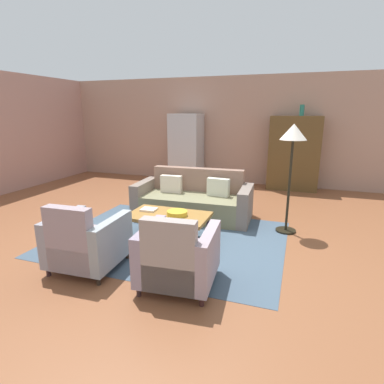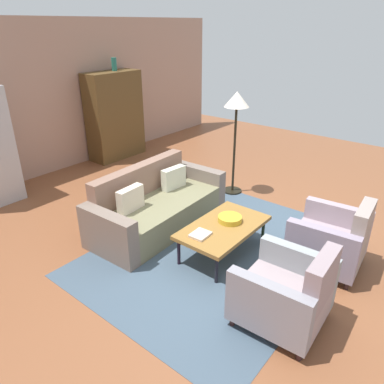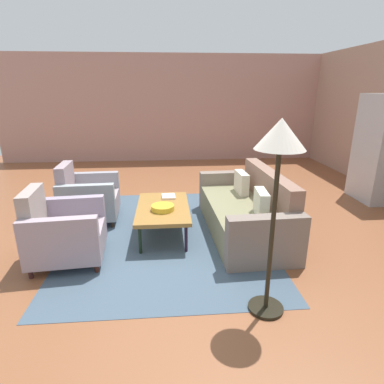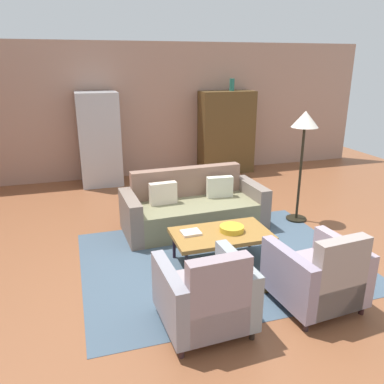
{
  "view_description": "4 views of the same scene",
  "coord_description": "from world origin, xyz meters",
  "px_view_note": "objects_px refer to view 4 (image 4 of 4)",
  "views": [
    {
      "loc": [
        1.65,
        -3.96,
        1.89
      ],
      "look_at": [
        0.13,
        0.39,
        0.69
      ],
      "focal_mm": 28.73,
      "sensor_mm": 36.0,
      "label": 1
    },
    {
      "loc": [
        -3.42,
        -2.13,
        2.69
      ],
      "look_at": [
        0.03,
        0.66,
        0.63
      ],
      "focal_mm": 34.11,
      "sensor_mm": 36.0,
      "label": 2
    },
    {
      "loc": [
        3.89,
        0.1,
        1.93
      ],
      "look_at": [
        0.06,
        0.42,
        0.66
      ],
      "focal_mm": 29.47,
      "sensor_mm": 36.0,
      "label": 3
    },
    {
      "loc": [
        -1.75,
        -4.03,
        2.41
      ],
      "look_at": [
        -0.32,
        0.6,
        0.77
      ],
      "focal_mm": 36.28,
      "sensor_mm": 36.0,
      "label": 4
    }
  ],
  "objects_px": {
    "coffee_table": "(221,235)",
    "vase_tall": "(232,85)",
    "armchair_left": "(207,297)",
    "floor_lamp": "(304,130)",
    "fruit_bowl": "(232,229)",
    "armchair_right": "(319,277)",
    "refrigerator": "(99,139)",
    "couch": "(192,208)",
    "book_stack": "(191,233)",
    "cabinet": "(226,132)"
  },
  "relations": [
    {
      "from": "armchair_left",
      "to": "vase_tall",
      "type": "xyz_separation_m",
      "value": [
        2.34,
        5.11,
        1.59
      ]
    },
    {
      "from": "armchair_right",
      "to": "coffee_table",
      "type": "bearing_deg",
      "value": 112.5
    },
    {
      "from": "couch",
      "to": "coffee_table",
      "type": "bearing_deg",
      "value": 87.79
    },
    {
      "from": "book_stack",
      "to": "vase_tall",
      "type": "relative_size",
      "value": 0.93
    },
    {
      "from": "fruit_bowl",
      "to": "cabinet",
      "type": "xyz_separation_m",
      "value": [
        1.51,
        3.95,
        0.46
      ]
    },
    {
      "from": "couch",
      "to": "vase_tall",
      "type": "xyz_separation_m",
      "value": [
        1.75,
        2.75,
        1.64
      ]
    },
    {
      "from": "couch",
      "to": "book_stack",
      "type": "xyz_separation_m",
      "value": [
        -0.36,
        -1.11,
        0.13
      ]
    },
    {
      "from": "coffee_table",
      "to": "vase_tall",
      "type": "relative_size",
      "value": 4.66
    },
    {
      "from": "couch",
      "to": "fruit_bowl",
      "type": "height_order",
      "value": "couch"
    },
    {
      "from": "coffee_table",
      "to": "armchair_left",
      "type": "xyz_separation_m",
      "value": [
        -0.6,
        -1.17,
        -0.03
      ]
    },
    {
      "from": "coffee_table",
      "to": "floor_lamp",
      "type": "bearing_deg",
      "value": 29.44
    },
    {
      "from": "book_stack",
      "to": "vase_tall",
      "type": "bearing_deg",
      "value": 61.32
    },
    {
      "from": "armchair_left",
      "to": "floor_lamp",
      "type": "xyz_separation_m",
      "value": [
        2.26,
        2.11,
        1.1
      ]
    },
    {
      "from": "armchair_right",
      "to": "refrigerator",
      "type": "height_order",
      "value": "refrigerator"
    },
    {
      "from": "couch",
      "to": "armchair_right",
      "type": "bearing_deg",
      "value": 102.14
    },
    {
      "from": "fruit_bowl",
      "to": "refrigerator",
      "type": "relative_size",
      "value": 0.16
    },
    {
      "from": "floor_lamp",
      "to": "armchair_left",
      "type": "bearing_deg",
      "value": -137.04
    },
    {
      "from": "refrigerator",
      "to": "vase_tall",
      "type": "bearing_deg",
      "value": 1.99
    },
    {
      "from": "vase_tall",
      "to": "armchair_left",
      "type": "bearing_deg",
      "value": -114.64
    },
    {
      "from": "vase_tall",
      "to": "refrigerator",
      "type": "height_order",
      "value": "vase_tall"
    },
    {
      "from": "couch",
      "to": "armchair_left",
      "type": "height_order",
      "value": "armchair_left"
    },
    {
      "from": "armchair_right",
      "to": "book_stack",
      "type": "height_order",
      "value": "armchair_right"
    },
    {
      "from": "fruit_bowl",
      "to": "book_stack",
      "type": "xyz_separation_m",
      "value": [
        -0.51,
        0.08,
        -0.02
      ]
    },
    {
      "from": "couch",
      "to": "floor_lamp",
      "type": "distance_m",
      "value": 2.04
    },
    {
      "from": "coffee_table",
      "to": "vase_tall",
      "type": "height_order",
      "value": "vase_tall"
    },
    {
      "from": "refrigerator",
      "to": "floor_lamp",
      "type": "relative_size",
      "value": 1.08
    },
    {
      "from": "fruit_bowl",
      "to": "refrigerator",
      "type": "xyz_separation_m",
      "value": [
        -1.27,
        3.84,
        0.48
      ]
    },
    {
      "from": "couch",
      "to": "refrigerator",
      "type": "xyz_separation_m",
      "value": [
        -1.13,
        2.66,
        0.64
      ]
    },
    {
      "from": "armchair_right",
      "to": "fruit_bowl",
      "type": "xyz_separation_m",
      "value": [
        -0.47,
        1.17,
        0.1
      ]
    },
    {
      "from": "vase_tall",
      "to": "coffee_table",
      "type": "bearing_deg",
      "value": -113.89
    },
    {
      "from": "couch",
      "to": "armchair_right",
      "type": "distance_m",
      "value": 2.43
    },
    {
      "from": "cabinet",
      "to": "refrigerator",
      "type": "relative_size",
      "value": 0.97
    },
    {
      "from": "cabinet",
      "to": "vase_tall",
      "type": "xyz_separation_m",
      "value": [
        0.1,
        -0.0,
        1.03
      ]
    },
    {
      "from": "cabinet",
      "to": "book_stack",
      "type": "bearing_deg",
      "value": -117.5
    },
    {
      "from": "armchair_right",
      "to": "cabinet",
      "type": "bearing_deg",
      "value": 73.55
    },
    {
      "from": "book_stack",
      "to": "refrigerator",
      "type": "xyz_separation_m",
      "value": [
        -0.77,
        3.76,
        0.5
      ]
    },
    {
      "from": "fruit_bowl",
      "to": "refrigerator",
      "type": "distance_m",
      "value": 4.08
    },
    {
      "from": "coffee_table",
      "to": "armchair_left",
      "type": "relative_size",
      "value": 1.36
    },
    {
      "from": "book_stack",
      "to": "coffee_table",
      "type": "bearing_deg",
      "value": -12.3
    },
    {
      "from": "vase_tall",
      "to": "fruit_bowl",
      "type": "bearing_deg",
      "value": -112.18
    },
    {
      "from": "refrigerator",
      "to": "floor_lamp",
      "type": "bearing_deg",
      "value": -46.05
    },
    {
      "from": "floor_lamp",
      "to": "cabinet",
      "type": "bearing_deg",
      "value": 90.33
    },
    {
      "from": "coffee_table",
      "to": "fruit_bowl",
      "type": "relative_size",
      "value": 3.96
    },
    {
      "from": "armchair_right",
      "to": "cabinet",
      "type": "distance_m",
      "value": 5.25
    },
    {
      "from": "floor_lamp",
      "to": "coffee_table",
      "type": "bearing_deg",
      "value": -150.56
    },
    {
      "from": "couch",
      "to": "vase_tall",
      "type": "bearing_deg",
      "value": -124.8
    },
    {
      "from": "fruit_bowl",
      "to": "armchair_right",
      "type": "bearing_deg",
      "value": -68.21
    },
    {
      "from": "coffee_table",
      "to": "floor_lamp",
      "type": "relative_size",
      "value": 0.7
    },
    {
      "from": "vase_tall",
      "to": "refrigerator",
      "type": "relative_size",
      "value": 0.14
    },
    {
      "from": "book_stack",
      "to": "floor_lamp",
      "type": "distance_m",
      "value": 2.43
    }
  ]
}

